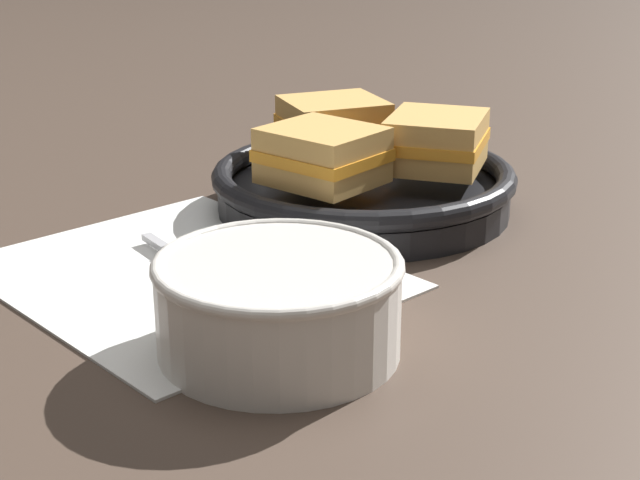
{
  "coord_description": "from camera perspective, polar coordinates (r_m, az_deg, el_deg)",
  "views": [
    {
      "loc": [
        0.46,
        -0.46,
        0.28
      ],
      "look_at": [
        0.02,
        0.03,
        0.03
      ],
      "focal_mm": 55.0,
      "sensor_mm": 36.0,
      "label": 1
    }
  ],
  "objects": [
    {
      "name": "ground_plane",
      "position": [
        0.71,
        -2.78,
        -2.99
      ],
      "size": [
        4.0,
        4.0,
        0.0
      ],
      "primitive_type": "plane",
      "color": "#47382D"
    },
    {
      "name": "napkin",
      "position": [
        0.74,
        -7.87,
        -1.94
      ],
      "size": [
        0.31,
        0.27,
        0.0
      ],
      "color": "white",
      "rests_on": "ground_plane"
    },
    {
      "name": "soup_bowl",
      "position": [
        0.6,
        -2.43,
        -3.47
      ],
      "size": [
        0.16,
        0.16,
        0.06
      ],
      "color": "silver",
      "rests_on": "ground_plane"
    },
    {
      "name": "spoon",
      "position": [
        0.7,
        -5.83,
        -2.58
      ],
      "size": [
        0.17,
        0.06,
        0.01
      ],
      "rotation": [
        0.0,
        0.0,
        -0.22
      ],
      "color": "#B7B7BC",
      "rests_on": "napkin"
    },
    {
      "name": "skillet",
      "position": [
        0.87,
        2.54,
        3.08
      ],
      "size": [
        0.27,
        0.27,
        0.04
      ],
      "color": "black",
      "rests_on": "ground_plane"
    },
    {
      "name": "sandwich_near_left",
      "position": [
        0.91,
        0.79,
        6.76
      ],
      "size": [
        0.11,
        0.12,
        0.05
      ],
      "rotation": [
        0.0,
        0.0,
        4.25
      ],
      "color": "tan",
      "rests_on": "skillet"
    },
    {
      "name": "sandwich_near_right",
      "position": [
        0.81,
        0.15,
        4.95
      ],
      "size": [
        0.09,
        0.08,
        0.05
      ],
      "rotation": [
        0.0,
        0.0,
        6.33
      ],
      "color": "tan",
      "rests_on": "skillet"
    },
    {
      "name": "sandwich_far_left",
      "position": [
        0.86,
        6.78,
        5.72
      ],
      "size": [
        0.11,
        0.12,
        0.05
      ],
      "rotation": [
        0.0,
        0.0,
        8.29
      ],
      "color": "tan",
      "rests_on": "skillet"
    }
  ]
}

